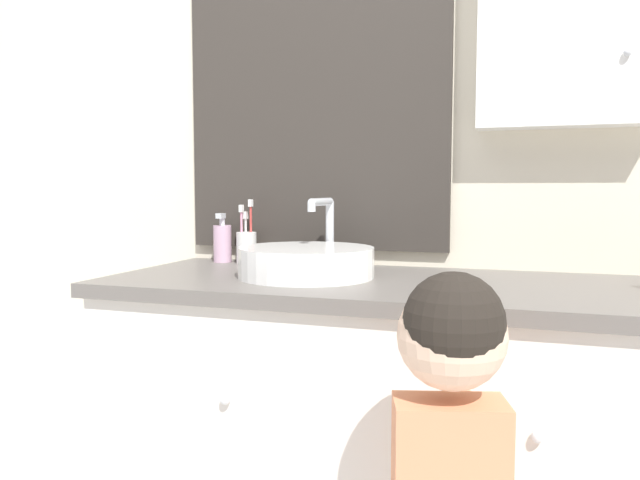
# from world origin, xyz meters

# --- Properties ---
(wall_back) EXTENTS (3.20, 0.18, 2.50)m
(wall_back) POSITION_xyz_m (0.01, 0.62, 1.28)
(wall_back) COLOR beige
(wall_back) RESTS_ON ground_plane
(vanity_counter) EXTENTS (1.47, 0.59, 0.87)m
(vanity_counter) POSITION_xyz_m (0.00, 0.31, 0.44)
(vanity_counter) COLOR silver
(vanity_counter) RESTS_ON ground_plane
(sink_basin) EXTENTS (0.35, 0.40, 0.20)m
(sink_basin) POSITION_xyz_m (-0.23, 0.30, 0.91)
(sink_basin) COLOR white
(sink_basin) RESTS_ON vanity_counter
(toothbrush_holder) EXTENTS (0.06, 0.06, 0.19)m
(toothbrush_holder) POSITION_xyz_m (-0.51, 0.52, 0.93)
(toothbrush_holder) COLOR silver
(toothbrush_holder) RESTS_ON vanity_counter
(soap_dispenser) EXTENTS (0.06, 0.06, 0.15)m
(soap_dispenser) POSITION_xyz_m (-0.60, 0.52, 0.93)
(soap_dispenser) COLOR #CCA3BC
(soap_dispenser) RESTS_ON vanity_counter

